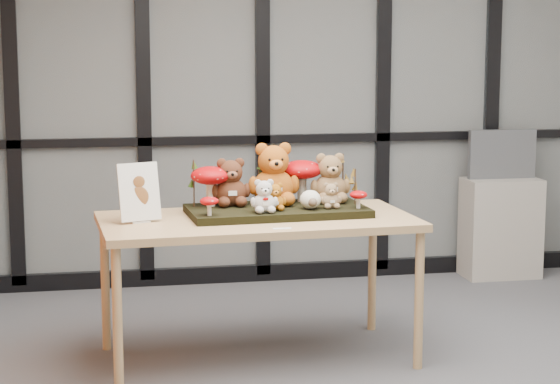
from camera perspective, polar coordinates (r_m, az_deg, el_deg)
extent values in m
plane|color=beige|center=(7.43, 2.41, 5.77)|extent=(5.00, 0.00, 5.00)
cube|color=#2D383F|center=(7.40, 2.46, 5.75)|extent=(4.90, 0.02, 2.70)
cube|color=black|center=(7.60, 2.39, -4.39)|extent=(4.90, 0.06, 0.12)
cube|color=black|center=(7.43, 2.44, 3.06)|extent=(4.90, 0.06, 0.06)
cube|color=black|center=(7.22, -14.86, 5.38)|extent=(0.10, 0.06, 2.70)
cube|color=black|center=(7.22, -7.69, 5.60)|extent=(0.10, 0.06, 2.70)
cube|color=black|center=(7.31, -0.99, 5.72)|extent=(0.10, 0.06, 2.70)
cube|color=black|center=(7.52, 5.82, 5.77)|extent=(0.10, 0.06, 2.70)
cube|color=black|center=(7.80, 11.84, 5.74)|extent=(0.10, 0.06, 2.70)
cube|color=tan|center=(5.58, -1.29, -1.67)|extent=(1.77, 0.96, 0.04)
cylinder|color=tan|center=(5.18, -9.13, -7.19)|extent=(0.05, 0.05, 0.76)
cylinder|color=tan|center=(5.92, -9.80, -5.18)|extent=(0.05, 0.05, 0.76)
cylinder|color=tan|center=(5.55, 7.83, -6.06)|extent=(0.05, 0.05, 0.76)
cylinder|color=tan|center=(6.24, 5.21, -4.34)|extent=(0.05, 0.05, 0.76)
cube|color=black|center=(5.66, -0.17, -1.07)|extent=(1.02, 0.55, 0.04)
cube|color=silver|center=(5.49, -7.89, -1.65)|extent=(0.11, 0.09, 0.01)
cube|color=white|center=(5.46, -7.93, 0.01)|extent=(0.24, 0.13, 0.31)
ellipsoid|color=brown|center=(5.46, -7.92, -0.26)|extent=(0.10, 0.01, 0.11)
ellipsoid|color=brown|center=(5.45, -7.94, 0.58)|extent=(0.06, 0.01, 0.06)
cube|color=white|center=(5.26, 0.12, -2.07)|extent=(0.10, 0.03, 0.00)
cube|color=#9F988E|center=(7.75, 12.30, -1.98)|extent=(0.56, 0.32, 0.74)
cube|color=#515459|center=(7.68, 12.38, 2.10)|extent=(0.51, 0.05, 0.36)
cube|color=black|center=(7.66, 12.45, 2.08)|extent=(0.45, 0.00, 0.30)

